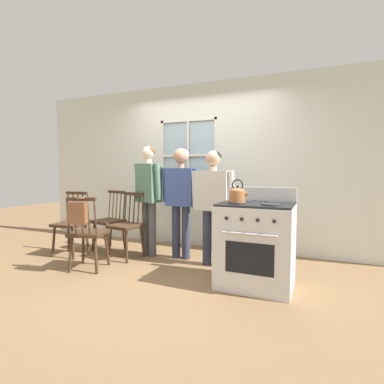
{
  "coord_description": "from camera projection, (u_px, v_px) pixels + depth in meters",
  "views": [
    {
      "loc": [
        1.81,
        -3.25,
        1.29
      ],
      "look_at": [
        0.29,
        0.28,
        1.0
      ],
      "focal_mm": 28.0,
      "sensor_mm": 36.0,
      "label": 1
    }
  ],
  "objects": [
    {
      "name": "kettle",
      "position": [
        238.0,
        194.0,
        3.2
      ],
      "size": [
        0.21,
        0.17,
        0.25
      ],
      "color": "#A86638",
      "rests_on": "stove"
    },
    {
      "name": "person_teen_center",
      "position": [
        181.0,
        191.0,
        4.3
      ],
      "size": [
        0.56,
        0.24,
        1.59
      ],
      "rotation": [
        0.0,
        0.0,
        0.04
      ],
      "color": "#2D3347",
      "rests_on": "ground_plane"
    },
    {
      "name": "chair_near_wall",
      "position": [
        127.0,
        227.0,
        4.36
      ],
      "size": [
        0.48,
        0.46,
        0.95
      ],
      "rotation": [
        0.0,
        0.0,
        -0.17
      ],
      "color": "#3D2819",
      "rests_on": "ground_plane"
    },
    {
      "name": "wall_back",
      "position": [
        203.0,
        167.0,
        4.97
      ],
      "size": [
        6.4,
        0.16,
        2.7
      ],
      "color": "silver",
      "rests_on": "ground_plane"
    },
    {
      "name": "chair_center_cluster",
      "position": [
        71.0,
        225.0,
        4.51
      ],
      "size": [
        0.46,
        0.44,
        0.95
      ],
      "rotation": [
        0.0,
        0.0,
        0.1
      ],
      "color": "#3D2819",
      "rests_on": "ground_plane"
    },
    {
      "name": "person_adult_right",
      "position": [
        213.0,
        196.0,
        3.97
      ],
      "size": [
        0.61,
        0.24,
        1.54
      ],
      "rotation": [
        0.0,
        0.0,
        -0.07
      ],
      "color": "#2D3347",
      "rests_on": "ground_plane"
    },
    {
      "name": "chair_near_stove",
      "position": [
        109.0,
        222.0,
        4.76
      ],
      "size": [
        0.5,
        0.49,
        0.95
      ],
      "rotation": [
        0.0,
        0.0,
        -0.23
      ],
      "color": "#3D2819",
      "rests_on": "ground_plane"
    },
    {
      "name": "person_elderly_left",
      "position": [
        149.0,
        191.0,
        4.44
      ],
      "size": [
        0.52,
        0.31,
        1.63
      ],
      "rotation": [
        0.0,
        0.0,
        -0.29
      ],
      "color": "#4C4C51",
      "rests_on": "ground_plane"
    },
    {
      "name": "potted_plant",
      "position": [
        200.0,
        188.0,
        4.92
      ],
      "size": [
        0.17,
        0.17,
        0.25
      ],
      "color": "beige",
      "rests_on": "wall_back"
    },
    {
      "name": "ground_plane",
      "position": [
        162.0,
        271.0,
        3.79
      ],
      "size": [
        16.0,
        16.0,
        0.0
      ],
      "primitive_type": "plane",
      "color": "brown"
    },
    {
      "name": "chair_by_window",
      "position": [
        88.0,
        234.0,
        3.84
      ],
      "size": [
        0.51,
        0.49,
        0.95
      ],
      "rotation": [
        0.0,
        0.0,
        -2.88
      ],
      "color": "#3D2819",
      "rests_on": "ground_plane"
    },
    {
      "name": "stove",
      "position": [
        256.0,
        244.0,
        3.3
      ],
      "size": [
        0.8,
        0.68,
        1.08
      ],
      "color": "silver",
      "rests_on": "ground_plane"
    },
    {
      "name": "handbag",
      "position": [
        78.0,
        212.0,
        3.59
      ],
      "size": [
        0.24,
        0.23,
        0.31
      ],
      "color": "brown",
      "rests_on": "chair_by_window"
    }
  ]
}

